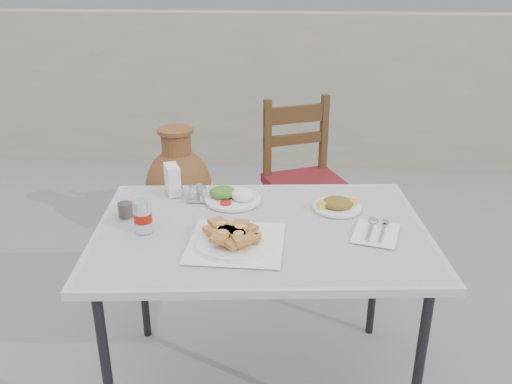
# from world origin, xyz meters

# --- Properties ---
(ground) EXTENTS (80.00, 80.00, 0.00)m
(ground) POSITION_xyz_m (0.00, 0.00, 0.00)
(ground) COLOR slate
(ground) RESTS_ON ground
(cafe_table) EXTENTS (1.24, 0.90, 0.71)m
(cafe_table) POSITION_xyz_m (0.08, -0.11, 0.66)
(cafe_table) COLOR black
(cafe_table) RESTS_ON ground
(pide_plate) EXTENTS (0.32, 0.32, 0.06)m
(pide_plate) POSITION_xyz_m (0.00, -0.23, 0.74)
(pide_plate) COLOR white
(pide_plate) RESTS_ON cafe_table
(salad_rice_plate) EXTENTS (0.22, 0.22, 0.05)m
(salad_rice_plate) POSITION_xyz_m (-0.05, 0.11, 0.73)
(salad_rice_plate) COLOR white
(salad_rice_plate) RESTS_ON cafe_table
(salad_chopped_plate) EXTENTS (0.18, 0.18, 0.04)m
(salad_chopped_plate) POSITION_xyz_m (0.35, 0.07, 0.72)
(salad_chopped_plate) COLOR white
(salad_chopped_plate) RESTS_ON cafe_table
(soda_can) EXTENTS (0.06, 0.06, 0.11)m
(soda_can) POSITION_xyz_m (-0.33, -0.17, 0.76)
(soda_can) COLOR silver
(soda_can) RESTS_ON cafe_table
(cola_glass) EXTENTS (0.06, 0.06, 0.09)m
(cola_glass) POSITION_xyz_m (-0.42, -0.06, 0.75)
(cola_glass) COLOR white
(cola_glass) RESTS_ON cafe_table
(napkin_holder) EXTENTS (0.09, 0.11, 0.12)m
(napkin_holder) POSITION_xyz_m (-0.30, 0.16, 0.77)
(napkin_holder) COLOR white
(napkin_holder) RESTS_ON cafe_table
(condiment_caddy) EXTENTS (0.09, 0.08, 0.06)m
(condiment_caddy) POSITION_xyz_m (-0.19, 0.11, 0.73)
(condiment_caddy) COLOR #AEAFB5
(condiment_caddy) RESTS_ON cafe_table
(cutlery_napkin) EXTENTS (0.19, 0.22, 0.01)m
(cutlery_napkin) POSITION_xyz_m (0.47, -0.11, 0.71)
(cutlery_napkin) COLOR white
(cutlery_napkin) RESTS_ON cafe_table
(chair) EXTENTS (0.52, 0.52, 0.89)m
(chair) POSITION_xyz_m (0.23, 0.95, 0.46)
(chair) COLOR #361F0E
(chair) RESTS_ON ground
(terracotta_urn) EXTENTS (0.40, 0.40, 0.70)m
(terracotta_urn) POSITION_xyz_m (-0.50, 1.08, 0.32)
(terracotta_urn) COLOR brown
(terracotta_urn) RESTS_ON ground
(back_wall) EXTENTS (6.00, 0.25, 1.20)m
(back_wall) POSITION_xyz_m (0.00, 2.50, 0.60)
(back_wall) COLOR #9D9383
(back_wall) RESTS_ON ground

